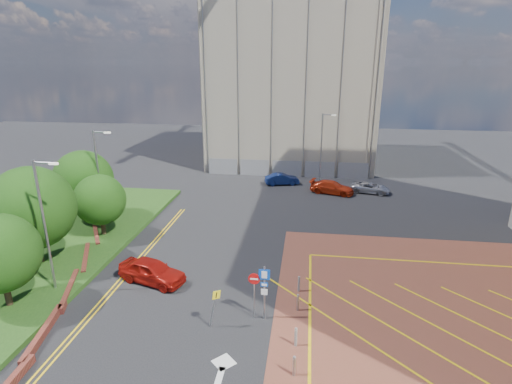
% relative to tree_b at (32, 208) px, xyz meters
% --- Properties ---
extents(ground, '(140.00, 140.00, 0.00)m').
position_rel_tree_b_xyz_m(ground, '(15.50, -5.00, -4.24)').
color(ground, black).
rests_on(ground, ground).
extents(grass_bed, '(14.00, 32.00, 0.30)m').
position_rel_tree_b_xyz_m(grass_bed, '(-2.50, 1.00, -4.09)').
color(grass_bed, '#1D4215').
rests_on(grass_bed, ground).
extents(retaining_wall, '(6.06, 20.33, 0.40)m').
position_rel_tree_b_xyz_m(retaining_wall, '(3.70, -3.00, -4.04)').
color(retaining_wall, maroon).
rests_on(retaining_wall, ground).
extents(tree_b, '(5.60, 5.60, 6.74)m').
position_rel_tree_b_xyz_m(tree_b, '(0.00, 0.00, 0.00)').
color(tree_b, '#3D2B1C').
rests_on(tree_b, grass_bed).
extents(tree_c, '(4.00, 4.00, 4.90)m').
position_rel_tree_b_xyz_m(tree_c, '(2.00, 5.00, -1.04)').
color(tree_c, '#3D2B1C').
rests_on(tree_c, grass_bed).
extents(tree_d, '(5.00, 5.00, 6.08)m').
position_rel_tree_b_xyz_m(tree_d, '(-1.00, 8.00, -0.37)').
color(tree_d, '#3D2B1C').
rests_on(tree_d, grass_bed).
extents(lamp_left_near, '(1.53, 0.16, 8.00)m').
position_rel_tree_b_xyz_m(lamp_left_near, '(3.08, -3.00, 0.42)').
color(lamp_left_near, '#9EA0A8').
rests_on(lamp_left_near, grass_bed).
extents(lamp_left_far, '(1.53, 0.16, 8.00)m').
position_rel_tree_b_xyz_m(lamp_left_far, '(1.08, 7.00, 0.42)').
color(lamp_left_far, '#9EA0A8').
rests_on(lamp_left_far, grass_bed).
extents(lamp_back, '(1.53, 0.16, 8.00)m').
position_rel_tree_b_xyz_m(lamp_back, '(19.58, 23.00, 0.12)').
color(lamp_back, '#9EA0A8').
rests_on(lamp_back, ground).
extents(sign_cluster, '(1.17, 0.12, 3.20)m').
position_rel_tree_b_xyz_m(sign_cluster, '(15.80, -4.02, -2.28)').
color(sign_cluster, '#9EA0A8').
rests_on(sign_cluster, ground).
extents(warning_sign, '(0.66, 0.40, 2.25)m').
position_rel_tree_b_xyz_m(warning_sign, '(13.49, -5.10, -2.81)').
color(warning_sign, '#9EA0A8').
rests_on(warning_sign, ground).
extents(bollard_row, '(0.14, 11.14, 0.90)m').
position_rel_tree_b_xyz_m(bollard_row, '(17.80, -6.67, -3.77)').
color(bollard_row, '#9EA0A8').
rests_on(bollard_row, forecourt).
extents(construction_building, '(21.20, 19.20, 22.00)m').
position_rel_tree_b_xyz_m(construction_building, '(15.50, 35.00, 6.76)').
color(construction_building, '#A99C8A').
rests_on(construction_building, ground).
extents(construction_fence, '(21.60, 0.06, 2.00)m').
position_rel_tree_b_xyz_m(construction_fence, '(16.50, 25.00, -3.24)').
color(construction_fence, gray).
rests_on(construction_fence, ground).
extents(car_red_left, '(4.79, 3.02, 1.52)m').
position_rel_tree_b_xyz_m(car_red_left, '(8.46, -1.07, -3.48)').
color(car_red_left, '#A4150E').
rests_on(car_red_left, ground).
extents(car_blue_back, '(4.11, 2.28, 1.28)m').
position_rel_tree_b_xyz_m(car_blue_back, '(15.16, 21.50, -3.59)').
color(car_blue_back, navy).
rests_on(car_blue_back, ground).
extents(car_red_back, '(4.99, 3.11, 1.35)m').
position_rel_tree_b_xyz_m(car_red_back, '(20.73, 18.92, -3.56)').
color(car_red_back, red).
rests_on(car_red_back, ground).
extents(car_silver_back, '(4.41, 2.77, 1.14)m').
position_rel_tree_b_xyz_m(car_silver_back, '(24.86, 19.71, -3.67)').
color(car_silver_back, '#AFAFB6').
rests_on(car_silver_back, ground).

